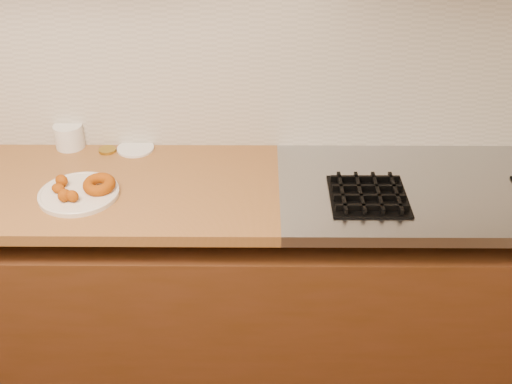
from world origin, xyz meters
TOP-DOWN VIEW (x-y plane):
  - wall_back at (0.00, 2.00)m, footprint 4.00×0.02m
  - base_cabinet at (0.00, 1.69)m, footprint 3.60×0.60m
  - stovetop at (1.15, 1.69)m, footprint 1.30×0.62m
  - backsplash at (0.00, 1.99)m, footprint 3.60×0.02m
  - burner_grates at (1.13, 1.61)m, footprint 0.91×0.26m
  - donut_plate at (-0.18, 1.61)m, footprint 0.27×0.27m
  - ring_donut at (-0.11, 1.63)m, footprint 0.12×0.12m
  - fried_dough_chunks at (-0.22, 1.59)m, footprint 0.12×0.15m
  - plastic_tub at (-0.30, 1.96)m, footprint 0.14×0.14m
  - tub_lid at (-0.04, 1.94)m, footprint 0.18×0.18m
  - brass_jar_lid at (-0.15, 1.92)m, footprint 0.07×0.07m

SIDE VIEW (x-z plane):
  - base_cabinet at x=0.00m, z-range 0.00..0.77m
  - stovetop at x=1.15m, z-range 0.86..0.90m
  - tub_lid at x=-0.04m, z-range 0.90..0.91m
  - brass_jar_lid at x=-0.15m, z-range 0.90..0.91m
  - donut_plate at x=-0.18m, z-range 0.90..0.92m
  - burner_grates at x=1.13m, z-range 0.90..0.93m
  - ring_donut at x=-0.11m, z-range 0.91..0.96m
  - fried_dough_chunks at x=-0.22m, z-range 0.91..0.96m
  - plastic_tub at x=-0.30m, z-range 0.90..0.99m
  - backsplash at x=0.00m, z-range 0.90..1.50m
  - wall_back at x=0.00m, z-range 0.00..2.70m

